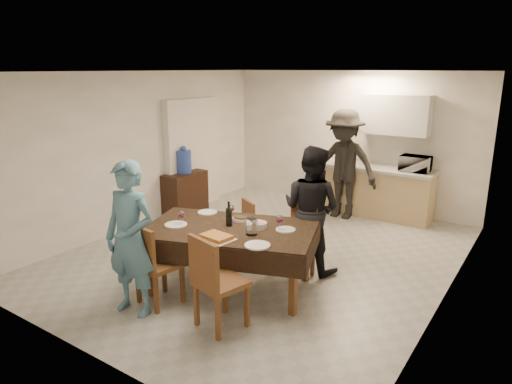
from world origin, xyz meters
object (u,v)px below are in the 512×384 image
at_px(water_pitcher, 251,227).
at_px(savoury_tart, 216,237).
at_px(wine_bottle, 229,214).
at_px(person_kitchen, 343,164).
at_px(microwave, 416,164).
at_px(dining_table, 230,231).
at_px(person_far, 311,209).
at_px(water_jug, 184,162).
at_px(console, 185,193).
at_px(person_near, 130,239).

xyz_separation_m(water_pitcher, savoury_tart, (-0.25, -0.33, -0.07)).
relative_size(wine_bottle, person_kitchen, 0.16).
bearing_deg(savoury_tart, wine_bottle, 109.23).
distance_m(microwave, person_kitchen, 1.22).
relative_size(dining_table, person_far, 1.36).
bearing_deg(dining_table, microwave, 54.55).
relative_size(wine_bottle, water_pitcher, 1.57).
xyz_separation_m(wine_bottle, savoury_tart, (0.15, -0.43, -0.13)).
distance_m(water_pitcher, microwave, 3.95).
distance_m(water_jug, wine_bottle, 3.10).
bearing_deg(person_kitchen, dining_table, -89.83).
bearing_deg(microwave, console, 27.45).
xyz_separation_m(console, water_jug, (0.00, 0.00, 0.60)).
bearing_deg(person_far, water_jug, -13.47).
xyz_separation_m(console, person_near, (1.97, -2.98, 0.47)).
xyz_separation_m(dining_table, water_pitcher, (0.35, -0.05, 0.13)).
bearing_deg(water_jug, person_kitchen, 29.91).
distance_m(console, person_near, 3.60).
height_order(person_near, person_far, person_near).
bearing_deg(water_pitcher, wine_bottle, 165.96).
height_order(microwave, person_far, person_far).
xyz_separation_m(water_jug, person_far, (3.07, -0.88, -0.14)).
relative_size(console, microwave, 1.70).
distance_m(water_pitcher, savoury_tart, 0.42).
xyz_separation_m(water_jug, person_kitchen, (2.51, 1.44, -0.01)).
relative_size(console, water_jug, 2.02).
bearing_deg(water_pitcher, dining_table, 171.87).
bearing_deg(console, savoury_tart, -41.47).
bearing_deg(water_pitcher, savoury_tart, -127.15).
xyz_separation_m(water_jug, wine_bottle, (2.47, -1.88, -0.05)).
bearing_deg(dining_table, water_pitcher, -27.18).
bearing_deg(water_pitcher, water_jug, 145.33).
distance_m(console, water_pitcher, 3.52).
height_order(console, person_kitchen, person_kitchen).
height_order(water_pitcher, person_near, person_near).
height_order(wine_bottle, microwave, microwave).
bearing_deg(console, water_jug, 0.00).
distance_m(wine_bottle, person_near, 1.21).
height_order(dining_table, microwave, microwave).
distance_m(console, savoury_tart, 3.52).
height_order(person_far, person_kitchen, person_kitchen).
height_order(water_jug, wine_bottle, water_jug).
xyz_separation_m(dining_table, microwave, (1.13, 3.82, 0.29)).
relative_size(dining_table, person_near, 1.33).
xyz_separation_m(water_jug, savoury_tart, (2.62, -2.31, -0.18)).
height_order(savoury_tart, person_near, person_near).
bearing_deg(person_near, water_jug, 115.29).
bearing_deg(water_pitcher, console, 145.33).
bearing_deg(person_near, person_far, 54.25).
relative_size(dining_table, console, 2.72).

